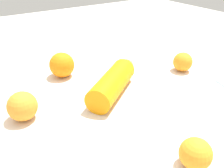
{
  "coord_description": "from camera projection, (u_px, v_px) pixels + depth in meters",
  "views": [
    {
      "loc": [
        0.48,
        -0.35,
        0.37
      ],
      "look_at": [
        -0.03,
        -0.01,
        0.04
      ],
      "focal_mm": 39.75,
      "sensor_mm": 36.0,
      "label": 1
    }
  ],
  "objects": [
    {
      "name": "orange_2",
      "position": [
        22.0,
        106.0,
        0.6
      ],
      "size": [
        0.07,
        0.07,
        0.07
      ],
      "primitive_type": "sphere",
      "color": "orange",
      "rests_on": "ground_plane"
    },
    {
      "name": "orange_1",
      "position": [
        196.0,
        154.0,
        0.47
      ],
      "size": [
        0.06,
        0.06,
        0.06
      ],
      "primitive_type": "sphere",
      "color": "orange",
      "rests_on": "ground_plane"
    },
    {
      "name": "ground_plane",
      "position": [
        121.0,
        98.0,
        0.7
      ],
      "size": [
        2.4,
        2.4,
        0.0
      ],
      "primitive_type": "plane",
      "color": "silver"
    },
    {
      "name": "orange_3",
      "position": [
        183.0,
        62.0,
        0.85
      ],
      "size": [
        0.07,
        0.07,
        0.07
      ],
      "primitive_type": "sphere",
      "color": "orange",
      "rests_on": "ground_plane"
    },
    {
      "name": "orange_0",
      "position": [
        62.0,
        65.0,
        0.81
      ],
      "size": [
        0.08,
        0.08,
        0.08
      ],
      "primitive_type": "sphere",
      "color": "orange",
      "rests_on": "ground_plane"
    },
    {
      "name": "water_bottle",
      "position": [
        115.0,
        81.0,
        0.72
      ],
      "size": [
        0.2,
        0.25,
        0.07
      ],
      "rotation": [
        0.0,
        0.0,
        2.19
      ],
      "color": "orange",
      "rests_on": "ground_plane"
    }
  ]
}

